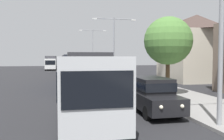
{
  "coord_description": "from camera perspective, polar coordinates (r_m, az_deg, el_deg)",
  "views": [
    {
      "loc": [
        -2.44,
        -1.26,
        3.05
      ],
      "look_at": [
        1.54,
        17.87,
        1.97
      ],
      "focal_mm": 39.66,
      "sensor_mm": 36.0,
      "label": 1
    }
  ],
  "objects": [
    {
      "name": "bus_lead",
      "position": [
        13.17,
        -6.72,
        -2.79
      ],
      "size": [
        2.58,
        10.87,
        3.21
      ],
      "color": "silver",
      "rests_on": "ground_plane"
    },
    {
      "name": "bus_second_in_line",
      "position": [
        25.15,
        -9.13,
        0.02
      ],
      "size": [
        2.58,
        11.56,
        3.21
      ],
      "color": "#284C8C",
      "rests_on": "ground_plane"
    },
    {
      "name": "bus_middle",
      "position": [
        38.21,
        -10.04,
        1.07
      ],
      "size": [
        2.58,
        12.11,
        3.21
      ],
      "color": "silver",
      "rests_on": "ground_plane"
    },
    {
      "name": "bus_fourth_in_line",
      "position": [
        51.02,
        -10.47,
        1.58
      ],
      "size": [
        2.58,
        10.56,
        3.21
      ],
      "color": "silver",
      "rests_on": "ground_plane"
    },
    {
      "name": "white_suv",
      "position": [
        13.68,
        9.15,
        -5.35
      ],
      "size": [
        1.86,
        4.92,
        1.9
      ],
      "color": "black",
      "rests_on": "ground_plane"
    },
    {
      "name": "box_truck_oncoming",
      "position": [
        57.81,
        -13.9,
        1.75
      ],
      "size": [
        2.35,
        8.4,
        3.15
      ],
      "color": "white",
      "rests_on": "ground_plane"
    },
    {
      "name": "streetlamp_mid",
      "position": [
        30.91,
        0.49,
        6.58
      ],
      "size": [
        5.46,
        0.28,
        7.73
      ],
      "color": "gray",
      "rests_on": "sidewalk"
    },
    {
      "name": "streetlamp_far",
      "position": [
        51.59,
        -4.48,
        5.66
      ],
      "size": [
        5.57,
        0.28,
        8.49
      ],
      "color": "gray",
      "rests_on": "sidewalk"
    },
    {
      "name": "roadside_tree",
      "position": [
        19.24,
        12.8,
        6.55
      ],
      "size": [
        3.63,
        3.63,
        5.9
      ],
      "color": "#4C3823",
      "rests_on": "sidewalk"
    },
    {
      "name": "house_distant_gabled",
      "position": [
        32.57,
        18.87,
        4.98
      ],
      "size": [
        7.79,
        7.88,
        8.21
      ],
      "color": "#BCB29E",
      "rests_on": "ground_plane"
    }
  ]
}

